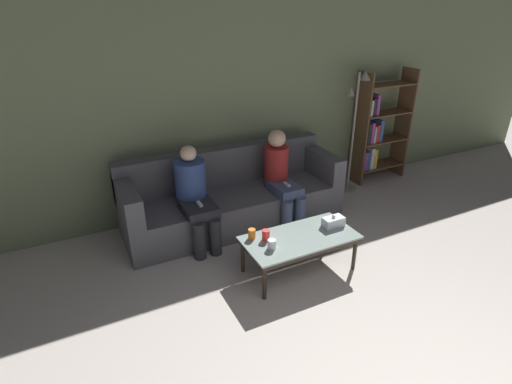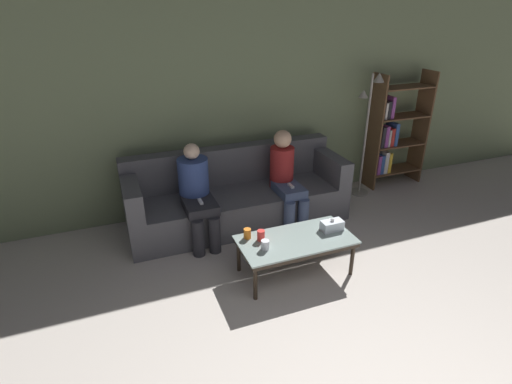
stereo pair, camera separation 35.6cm
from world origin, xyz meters
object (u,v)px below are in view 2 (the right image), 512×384
Objects in this scene: cup_near_right at (247,233)px; seated_person_mid_left at (286,177)px; tissue_box at (332,225)px; couch at (237,197)px; coffee_table at (296,242)px; cup_near_left at (265,245)px; cup_far_center at (261,235)px; seated_person_left_end at (196,191)px; standing_lamp at (368,123)px; bookshelf at (391,135)px.

seated_person_mid_left is (0.78, 0.81, 0.15)m from cup_near_right.
cup_near_right is at bearing -134.03° from seated_person_mid_left.
tissue_box is at bearing -11.05° from cup_near_right.
couch is 0.65m from seated_person_mid_left.
tissue_box is at bearing 3.07° from coffee_table.
seated_person_mid_left reaches higher than cup_near_left.
couch is at bearing 82.99° from cup_near_left.
cup_far_center is at bearing 162.79° from coffee_table.
seated_person_left_end is (-0.30, 0.82, 0.15)m from cup_near_right.
standing_lamp is at bearing 31.60° from cup_far_center.
couch reaches higher than coffee_table.
cup_far_center is (0.11, -0.09, 0.00)m from cup_near_right.
cup_far_center is 0.06× the size of standing_lamp.
standing_lamp is 1.46m from seated_person_mid_left.
standing_lamp reaches higher than seated_person_left_end.
seated_person_left_end is (-0.38, 1.06, 0.15)m from cup_near_left.
couch is 1.57× the size of standing_lamp.
tissue_box is 0.99m from seated_person_mid_left.
bookshelf is at bearing 30.89° from cup_near_left.
cup_near_right is 0.45× the size of tissue_box.
cup_near_right is 0.88m from seated_person_left_end.
seated_person_left_end is 1.08m from seated_person_mid_left.
tissue_box reaches higher than coffee_table.
tissue_box is at bearing -134.22° from standing_lamp.
couch reaches higher than cup_near_left.
couch is 24.71× the size of cup_far_center.
cup_far_center is at bearing -127.01° from seated_person_mid_left.
standing_lamp is (1.29, 1.33, 0.58)m from tissue_box.
seated_person_mid_left is at bearing -165.40° from bookshelf.
cup_far_center is 2.94m from bookshelf.
seated_person_left_end is at bearing 109.98° from cup_near_right.
cup_near_left is 0.16m from cup_far_center.
seated_person_mid_left is at bearing 52.99° from cup_far_center.
seated_person_left_end is (-2.43, -0.35, -0.43)m from standing_lamp.
couch is 2.31× the size of seated_person_mid_left.
standing_lamp reaches higher than bookshelf.
seated_person_left_end is at bearing 114.13° from cup_far_center.
bookshelf is 3.02m from seated_person_left_end.
couch reaches higher than cup_far_center.
seated_person_mid_left is at bearing -165.46° from standing_lamp.
cup_far_center reaches higher than coffee_table.
seated_person_mid_left is (-1.35, -0.35, -0.43)m from standing_lamp.
bookshelf is at bearing 6.24° from couch.
seated_person_mid_left is (0.35, 1.00, 0.24)m from coffee_table.
coffee_table is 0.35m from cup_far_center.
bookshelf is at bearing 14.75° from standing_lamp.
cup_far_center is 0.07× the size of bookshelf.
coffee_table is 11.35× the size of cup_near_right.
seated_person_left_end reaches higher than couch.
tissue_box is 0.19× the size of seated_person_mid_left.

